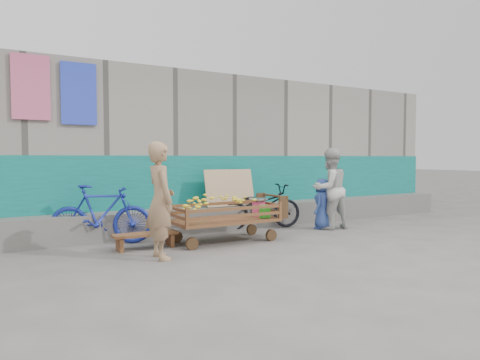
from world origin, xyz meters
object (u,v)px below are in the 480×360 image
bench (145,237)px  bicycle_dark (261,207)px  banana_cart (223,209)px  bicycle_blue (101,215)px  child (322,204)px  vendor_man (161,200)px  woman (330,189)px

bench → bicycle_dark: size_ratio=0.59×
banana_cart → bicycle_blue: bearing=156.0°
banana_cart → bicycle_blue: (-1.75, 0.78, -0.06)m
child → vendor_man: bearing=-16.7°
banana_cart → woman: woman is taller
bench → bicycle_blue: (-0.50, 0.66, 0.30)m
banana_cart → bicycle_dark: bicycle_dark is taller
child → bicycle_blue: size_ratio=0.62×
banana_cart → child: bearing=4.9°
vendor_man → bicycle_blue: bearing=20.9°
bicycle_dark → bicycle_blue: 2.97m
banana_cart → bench: 1.30m
bench → woman: size_ratio=0.62×
bicycle_dark → woman: bearing=-110.4°
bench → bicycle_blue: bicycle_blue is taller
woman → bicycle_blue: bearing=-7.8°
child → bicycle_blue: child is taller
vendor_man → woman: bearing=-78.2°
banana_cart → bench: banana_cart is taller
vendor_man → bicycle_blue: vendor_man is taller
child → bicycle_dark: 1.18m
bicycle_blue → bicycle_dark: bearing=-67.6°
bench → bicycle_blue: 0.88m
banana_cart → woman: bearing=2.7°
woman → bicycle_dark: bearing=-28.9°
banana_cart → bicycle_dark: size_ratio=1.13×
bench → vendor_man: 0.93m
woman → bicycle_blue: 4.17m
bench → child: 3.50m
bench → banana_cart: bearing=-5.3°
bicycle_dark → vendor_man: bearing=128.8°
bench → bicycle_dark: (2.47, 0.66, 0.25)m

